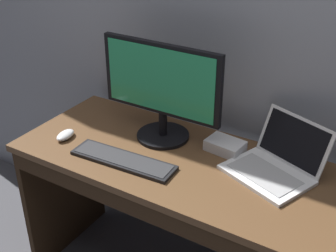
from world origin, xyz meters
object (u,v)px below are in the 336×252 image
object	(u,v)px
laptop_white	(274,165)
computer_mouse	(65,135)
external_monitor	(161,89)
external_drive_box	(225,146)
wired_keyboard	(123,160)

from	to	relation	value
laptop_white	computer_mouse	xyz separation A→B (m)	(-0.89, -0.23, -0.02)
laptop_white	external_monitor	size ratio (longest dim) A/B	0.72
external_monitor	external_drive_box	xyz separation A→B (m)	(0.29, 0.05, -0.22)
laptop_white	external_monitor	world-z (taller)	external_monitor
laptop_white	external_monitor	xyz separation A→B (m)	(-0.52, 0.00, 0.20)
wired_keyboard	external_drive_box	xyz separation A→B (m)	(0.32, 0.30, 0.02)
laptop_white	external_drive_box	world-z (taller)	laptop_white
external_monitor	wired_keyboard	distance (m)	0.34
computer_mouse	external_drive_box	size ratio (longest dim) A/B	0.67
laptop_white	computer_mouse	bearing A→B (deg)	-165.80
external_monitor	computer_mouse	world-z (taller)	external_monitor
laptop_white	external_monitor	distance (m)	0.56
computer_mouse	external_drive_box	bearing A→B (deg)	16.61
laptop_white	external_drive_box	bearing A→B (deg)	168.02
external_monitor	external_drive_box	size ratio (longest dim) A/B	3.60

